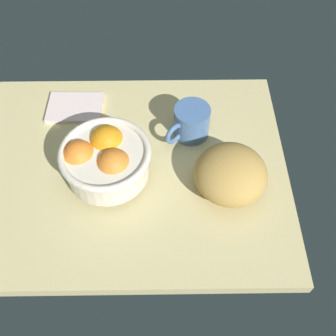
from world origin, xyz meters
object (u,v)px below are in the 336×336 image
object	(u,v)px
napkin_folded	(75,108)
mug	(191,122)
fruit_bowl	(105,159)
bread_loaf	(230,174)

from	to	relation	value
napkin_folded	mug	distance (cm)	31.45
fruit_bowl	mug	bearing A→B (deg)	31.64
fruit_bowl	bread_loaf	xyz separation A→B (cm)	(27.76, -3.67, -1.08)
fruit_bowl	bread_loaf	distance (cm)	28.02
napkin_folded	mug	world-z (taller)	mug
bread_loaf	napkin_folded	distance (cm)	45.45
fruit_bowl	napkin_folded	xyz separation A→B (cm)	(-10.21, 20.94, -5.41)
bread_loaf	mug	size ratio (longest dim) A/B	1.46
bread_loaf	mug	distance (cm)	17.77
bread_loaf	mug	world-z (taller)	bread_loaf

